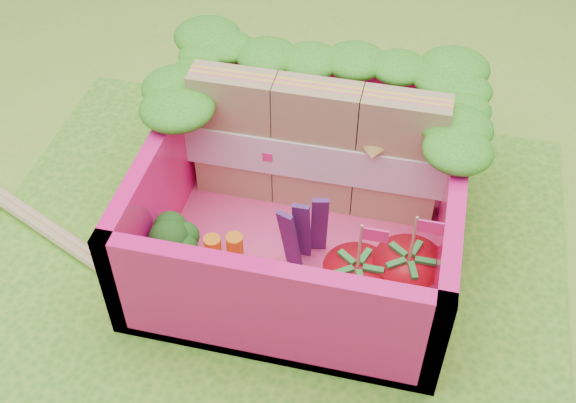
% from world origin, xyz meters
% --- Properties ---
extents(ground, '(14.00, 14.00, 0.00)m').
position_xyz_m(ground, '(0.00, 0.00, 0.00)').
color(ground, '#78BF35').
rests_on(ground, ground).
extents(placemat, '(2.60, 2.60, 0.03)m').
position_xyz_m(placemat, '(0.00, 0.00, 0.01)').
color(placemat, '#50A425').
rests_on(placemat, ground).
extents(bento_floor, '(1.30, 1.30, 0.05)m').
position_xyz_m(bento_floor, '(0.14, 0.31, 0.06)').
color(bento_floor, '#ED3C7E').
rests_on(bento_floor, placemat).
extents(bento_box, '(1.30, 1.30, 0.55)m').
position_xyz_m(bento_box, '(0.14, 0.31, 0.31)').
color(bento_box, '#FE157D').
rests_on(bento_box, placemat).
extents(lettuce_ruffle, '(1.43, 0.83, 0.11)m').
position_xyz_m(lettuce_ruffle, '(0.14, 0.78, 0.64)').
color(lettuce_ruffle, '#257C16').
rests_on(lettuce_ruffle, bento_box).
extents(sandwich_stack, '(1.17, 0.18, 0.65)m').
position_xyz_m(sandwich_stack, '(0.14, 0.56, 0.40)').
color(sandwich_stack, '#A67B58').
rests_on(sandwich_stack, bento_floor).
extents(broccoli, '(0.33, 0.33, 0.26)m').
position_xyz_m(broccoli, '(-0.34, -0.01, 0.26)').
color(broccoli, '#5B9E4C').
rests_on(broccoli, bento_floor).
extents(carrot_sticks, '(0.15, 0.11, 0.28)m').
position_xyz_m(carrot_sticks, '(-0.12, -0.02, 0.22)').
color(carrot_sticks, orange).
rests_on(carrot_sticks, bento_floor).
extents(purple_wedges, '(0.17, 0.15, 0.38)m').
position_xyz_m(purple_wedges, '(0.17, 0.16, 0.27)').
color(purple_wedges, '#431A5D').
rests_on(purple_wedges, bento_floor).
extents(strawberry_left, '(0.27, 0.27, 0.51)m').
position_xyz_m(strawberry_left, '(0.43, -0.05, 0.22)').
color(strawberry_left, red).
rests_on(strawberry_left, bento_floor).
extents(strawberry_right, '(0.28, 0.28, 0.52)m').
position_xyz_m(strawberry_right, '(0.62, 0.03, 0.22)').
color(strawberry_right, red).
rests_on(strawberry_right, bento_floor).
extents(snap_peas, '(0.59, 0.58, 0.05)m').
position_xyz_m(snap_peas, '(0.54, 0.08, 0.11)').
color(snap_peas, '#6BBE3C').
rests_on(snap_peas, bento_floor).
extents(chopsticks, '(1.95, 0.89, 0.05)m').
position_xyz_m(chopsticks, '(-1.06, 0.13, 0.05)').
color(chopsticks, tan).
rests_on(chopsticks, placemat).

